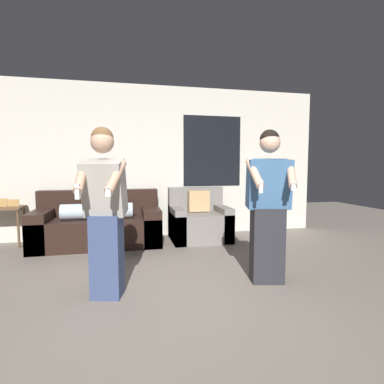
{
  "coord_description": "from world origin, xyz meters",
  "views": [
    {
      "loc": [
        -0.36,
        -2.26,
        1.27
      ],
      "look_at": [
        0.3,
        0.69,
        1.01
      ],
      "focal_mm": 28.0,
      "sensor_mm": 36.0,
      "label": 1
    }
  ],
  "objects_px": {
    "couch": "(99,225)",
    "armchair": "(199,221)",
    "side_table": "(3,213)",
    "person_left": "(105,212)",
    "person_right": "(268,207)"
  },
  "relations": [
    {
      "from": "person_left",
      "to": "person_right",
      "type": "distance_m",
      "value": 1.69
    },
    {
      "from": "armchair",
      "to": "person_left",
      "type": "distance_m",
      "value": 2.56
    },
    {
      "from": "couch",
      "to": "side_table",
      "type": "xyz_separation_m",
      "value": [
        -1.46,
        0.24,
        0.22
      ]
    },
    {
      "from": "armchair",
      "to": "person_right",
      "type": "height_order",
      "value": "person_right"
    },
    {
      "from": "armchair",
      "to": "side_table",
      "type": "xyz_separation_m",
      "value": [
        -3.13,
        0.24,
        0.22
      ]
    },
    {
      "from": "person_right",
      "to": "person_left",
      "type": "bearing_deg",
      "value": -178.99
    },
    {
      "from": "armchair",
      "to": "person_left",
      "type": "height_order",
      "value": "person_left"
    },
    {
      "from": "couch",
      "to": "armchair",
      "type": "distance_m",
      "value": 1.67
    },
    {
      "from": "couch",
      "to": "armchair",
      "type": "bearing_deg",
      "value": -0.09
    },
    {
      "from": "person_right",
      "to": "armchair",
      "type": "bearing_deg",
      "value": 97.47
    },
    {
      "from": "side_table",
      "to": "person_left",
      "type": "bearing_deg",
      "value": -53.52
    },
    {
      "from": "side_table",
      "to": "person_right",
      "type": "xyz_separation_m",
      "value": [
        3.39,
        -2.27,
        0.29
      ]
    },
    {
      "from": "couch",
      "to": "person_right",
      "type": "relative_size",
      "value": 1.18
    },
    {
      "from": "armchair",
      "to": "person_right",
      "type": "xyz_separation_m",
      "value": [
        0.27,
        -2.03,
        0.51
      ]
    },
    {
      "from": "side_table",
      "to": "person_left",
      "type": "height_order",
      "value": "person_left"
    }
  ]
}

